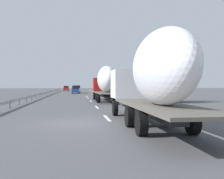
# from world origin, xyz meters

# --- Properties ---
(ground_plane) EXTENTS (260.00, 260.00, 0.00)m
(ground_plane) POSITION_xyz_m (40.00, 0.00, 0.00)
(ground_plane) COLOR #4C4C4F
(lane_stripe_0) EXTENTS (3.20, 0.20, 0.01)m
(lane_stripe_0) POSITION_xyz_m (2.00, -1.80, 0.00)
(lane_stripe_0) COLOR white
(lane_stripe_0) RESTS_ON ground_plane
(lane_stripe_1) EXTENTS (3.20, 0.20, 0.01)m
(lane_stripe_1) POSITION_xyz_m (10.35, -1.80, 0.00)
(lane_stripe_1) COLOR white
(lane_stripe_1) RESTS_ON ground_plane
(lane_stripe_2) EXTENTS (3.20, 0.20, 0.01)m
(lane_stripe_2) POSITION_xyz_m (20.39, -1.80, 0.00)
(lane_stripe_2) COLOR white
(lane_stripe_2) RESTS_ON ground_plane
(lane_stripe_3) EXTENTS (3.20, 0.20, 0.01)m
(lane_stripe_3) POSITION_xyz_m (28.84, -1.80, 0.00)
(lane_stripe_3) COLOR white
(lane_stripe_3) RESTS_ON ground_plane
(lane_stripe_4) EXTENTS (3.20, 0.20, 0.01)m
(lane_stripe_4) POSITION_xyz_m (35.01, -1.80, 0.00)
(lane_stripe_4) COLOR white
(lane_stripe_4) RESTS_ON ground_plane
(lane_stripe_5) EXTENTS (3.20, 0.20, 0.01)m
(lane_stripe_5) POSITION_xyz_m (55.18, -1.80, 0.00)
(lane_stripe_5) COLOR white
(lane_stripe_5) RESTS_ON ground_plane
(lane_stripe_6) EXTENTS (3.20, 0.20, 0.01)m
(lane_stripe_6) POSITION_xyz_m (65.18, -1.80, 0.00)
(lane_stripe_6) COLOR white
(lane_stripe_6) RESTS_ON ground_plane
(lane_stripe_7) EXTENTS (3.20, 0.20, 0.01)m
(lane_stripe_7) POSITION_xyz_m (67.26, -1.80, 0.00)
(lane_stripe_7) COLOR white
(lane_stripe_7) RESTS_ON ground_plane
(edge_line_right) EXTENTS (110.00, 0.20, 0.01)m
(edge_line_right) POSITION_xyz_m (45.00, -5.50, 0.00)
(edge_line_right) COLOR white
(edge_line_right) RESTS_ON ground_plane
(truck_lead) EXTENTS (13.84, 2.55, 4.42)m
(truck_lead) POSITION_xyz_m (19.29, -3.60, 2.48)
(truck_lead) COLOR #B21919
(truck_lead) RESTS_ON ground_plane
(truck_trailing) EXTENTS (13.80, 2.55, 4.52)m
(truck_trailing) POSITION_xyz_m (-2.03, -3.60, 2.52)
(truck_trailing) COLOR silver
(truck_trailing) RESTS_ON ground_plane
(car_red_compact) EXTENTS (4.67, 1.82, 1.80)m
(car_red_compact) POSITION_xyz_m (81.58, 3.46, 0.92)
(car_red_compact) COLOR red
(car_red_compact) RESTS_ON ground_plane
(car_blue_sedan) EXTENTS (4.66, 1.83, 1.95)m
(car_blue_sedan) POSITION_xyz_m (51.82, 0.18, 0.97)
(car_blue_sedan) COLOR #28479E
(car_blue_sedan) RESTS_ON ground_plane
(car_silver_hatch) EXTENTS (4.41, 1.87, 1.99)m
(car_silver_hatch) POSITION_xyz_m (61.80, -0.24, 0.99)
(car_silver_hatch) COLOR #ADB2B7
(car_silver_hatch) RESTS_ON ground_plane
(road_sign) EXTENTS (0.10, 0.90, 3.39)m
(road_sign) POSITION_xyz_m (35.37, -6.70, 2.33)
(road_sign) COLOR gray
(road_sign) RESTS_ON ground_plane
(tree_0) EXTENTS (3.82, 3.82, 6.50)m
(tree_0) POSITION_xyz_m (35.70, -12.24, 4.14)
(tree_0) COLOR #472D19
(tree_0) RESTS_ON ground_plane
(tree_1) EXTENTS (3.36, 3.36, 7.83)m
(tree_1) POSITION_xyz_m (86.93, -11.83, 4.82)
(tree_1) COLOR #472D19
(tree_1) RESTS_ON ground_plane
(tree_2) EXTENTS (3.17, 3.17, 5.41)m
(tree_2) POSITION_xyz_m (15.72, -11.68, 3.34)
(tree_2) COLOR #472D19
(tree_2) RESTS_ON ground_plane
(tree_3) EXTENTS (3.82, 3.82, 6.49)m
(tree_3) POSITION_xyz_m (84.22, -12.56, 4.03)
(tree_3) COLOR #472D19
(tree_3) RESTS_ON ground_plane
(tree_4) EXTENTS (3.98, 3.98, 6.16)m
(tree_4) POSITION_xyz_m (17.57, -10.40, 3.82)
(tree_4) COLOR #472D19
(tree_4) RESTS_ON ground_plane
(tree_5) EXTENTS (3.53, 3.53, 5.93)m
(tree_5) POSITION_xyz_m (33.53, -12.71, 3.83)
(tree_5) COLOR #472D19
(tree_5) RESTS_ON ground_plane
(guardrail_median) EXTENTS (94.00, 0.10, 0.76)m
(guardrail_median) POSITION_xyz_m (43.00, 6.00, 0.58)
(guardrail_median) COLOR #9EA0A5
(guardrail_median) RESTS_ON ground_plane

